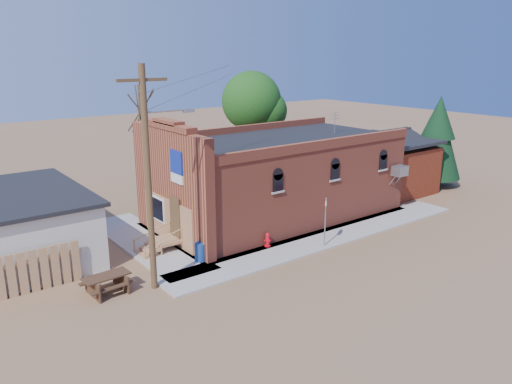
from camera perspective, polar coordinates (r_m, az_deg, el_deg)
ground at (r=24.83m, az=7.13°, el=-6.67°), size 120.00×120.00×0.00m
sidewalk_south at (r=26.40m, az=8.11°, el=-5.24°), size 19.00×2.20×0.08m
sidewalk_west at (r=26.13m, az=-12.41°, el=-5.68°), size 2.60×10.00×0.08m
brick_bar at (r=29.04m, az=2.06°, el=1.60°), size 16.40×7.97×6.30m
red_shed at (r=35.98m, az=14.34°, el=3.74°), size 5.40×6.40×4.30m
wood_fence at (r=22.07m, az=-25.60°, el=-8.55°), size 5.20×0.10×1.80m
utility_pole at (r=19.81m, az=-12.10°, el=1.87°), size 3.12×0.26×9.00m
tree_bare_near at (r=32.33m, az=-13.03°, el=9.17°), size 2.80×2.80×7.65m
tree_leafy at (r=37.33m, az=-0.52°, el=10.33°), size 4.40×4.40×8.15m
evergreen_tree at (r=38.09m, az=20.05°, el=6.12°), size 3.60×3.60×6.50m
fire_hydrant at (r=24.83m, az=1.34°, el=-5.48°), size 0.39×0.36×0.71m
stop_sign at (r=24.66m, az=7.96°, el=-1.91°), size 0.52×0.53×2.50m
trash_barrel at (r=23.32m, az=-6.35°, el=-6.79°), size 0.74×0.74×0.86m
picnic_table at (r=21.22m, az=-16.70°, el=-9.76°), size 1.92×1.51×0.77m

